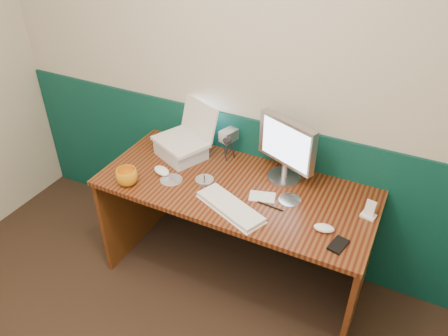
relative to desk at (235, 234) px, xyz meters
The scene contains 19 objects.
back_wall 0.96m from the desk, 107.35° to the left, with size 3.50×0.04×2.50m, color beige.
wainscot 0.40m from the desk, 107.89° to the left, with size 3.48×0.02×1.00m, color #073028.
desk is the anchor object (origin of this frame).
laptop_riser 0.63m from the desk, 163.16° to the left, with size 0.28×0.23×0.10m, color silver.
laptop 0.76m from the desk, 163.16° to the left, with size 0.32×0.25×0.27m, color silver, non-canonical shape.
monitor 0.64m from the desk, 42.09° to the left, with size 0.38×0.11×0.38m, color #A6A6AB, non-canonical shape.
keyboard 0.44m from the desk, 72.67° to the right, with size 0.41×0.14×0.02m, color white.
mouse_right 0.70m from the desk, 14.03° to the right, with size 0.10×0.06×0.03m, color white.
mouse_left 0.61m from the desk, 169.84° to the right, with size 0.12×0.07×0.04m, color white.
mug 0.76m from the desk, 155.59° to the right, with size 0.13×0.13×0.10m, color orange.
camcorder 0.56m from the desk, 123.78° to the left, with size 0.09×0.12×0.19m, color #BCBDC1, non-canonical shape.
cd_spindle 0.43m from the desk, 165.69° to the right, with size 0.11×0.11×0.02m, color #B5BBC6.
cd_loose_a 0.54m from the desk, 162.80° to the right, with size 0.13×0.13×0.00m, color silver.
cd_loose_b 0.50m from the desk, ahead, with size 0.13×0.13×0.00m, color silver.
pen 0.46m from the desk, 18.61° to the right, with size 0.01×0.01×0.15m, color black.
papers 0.42m from the desk, ahead, with size 0.14×0.10×0.00m, color white.
dock 0.84m from the desk, ahead, with size 0.07×0.06×0.01m, color white.
music_player 0.86m from the desk, ahead, with size 0.05×0.01×0.09m, color white.
pda 0.79m from the desk, 18.17° to the right, with size 0.07×0.12×0.01m, color black.
Camera 1 is at (0.96, -0.46, 2.26)m, focal length 35.00 mm.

